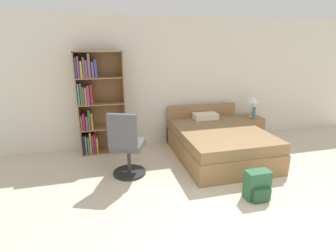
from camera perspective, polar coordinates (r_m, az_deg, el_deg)
ground_plane at (r=3.35m, az=18.92°, el=-21.86°), size 14.00×14.00×0.00m
wall_back at (r=5.61m, az=1.98°, el=9.53°), size 9.00×0.06×2.60m
bookshelf at (r=5.18m, az=-15.69°, el=4.60°), size 0.87×0.34×1.95m
bed at (r=5.09m, az=10.85°, el=-3.41°), size 1.55×1.97×0.81m
office_chair at (r=4.20m, az=-8.98°, el=-4.56°), size 0.63×0.69×1.10m
nightstand at (r=6.23m, az=17.25°, el=-0.38°), size 0.50×0.47×0.50m
table_lamp at (r=6.08m, az=18.02°, el=5.43°), size 0.25×0.25×0.49m
water_bottle at (r=6.05m, az=18.21°, el=2.68°), size 0.06×0.06×0.26m
backpack_green at (r=3.92m, az=18.90°, el=-12.19°), size 0.34×0.25×0.41m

